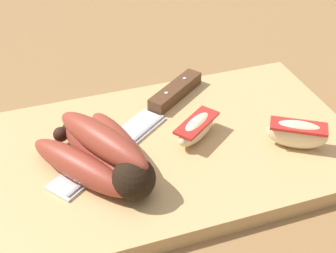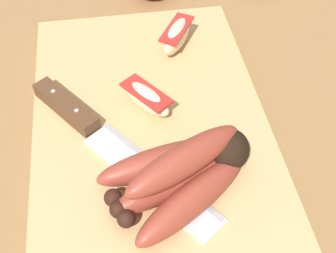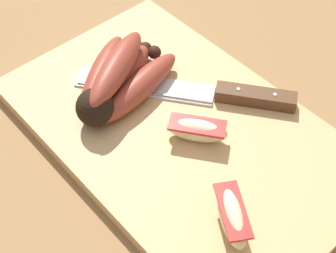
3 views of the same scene
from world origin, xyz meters
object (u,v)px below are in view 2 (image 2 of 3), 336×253
banana_bunch (184,172)px  apple_wedge_middle (177,36)px  chefs_knife (93,129)px  apple_wedge_near (146,98)px

banana_bunch → apple_wedge_middle: size_ratio=2.22×
chefs_knife → apple_wedge_near: bearing=115.7°
chefs_knife → apple_wedge_middle: 0.18m
apple_wedge_near → banana_bunch: bearing=11.1°
banana_bunch → apple_wedge_middle: banana_bunch is taller
banana_bunch → apple_wedge_near: (-0.12, -0.02, -0.01)m
chefs_knife → apple_wedge_middle: apple_wedge_middle is taller
banana_bunch → chefs_knife: banana_bunch is taller
chefs_knife → banana_bunch: bearing=45.7°
apple_wedge_near → apple_wedge_middle: size_ratio=0.98×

